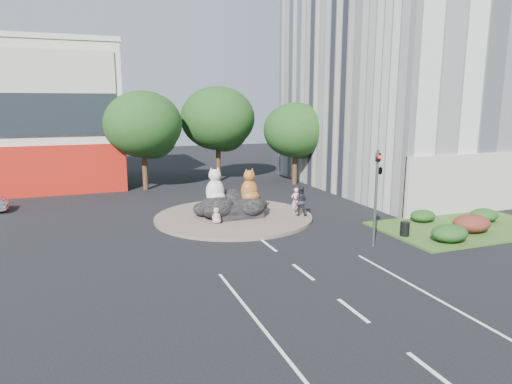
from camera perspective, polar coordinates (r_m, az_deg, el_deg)
ground at (r=20.36m, az=5.91°, el=-9.94°), size 120.00×120.00×0.00m
roundabout_island at (r=29.20m, az=-2.82°, el=-3.15°), size 10.00×10.00×0.20m
rock_plinth at (r=29.07m, az=-2.83°, el=-2.10°), size 3.20×2.60×0.90m
grass_verge at (r=29.56m, az=24.56°, el=-4.07°), size 10.00×6.00×0.12m
tree_left at (r=39.36m, az=-13.86°, el=7.84°), size 6.46×6.46×8.27m
tree_mid at (r=42.69m, az=-4.74°, el=8.77°), size 6.84×6.84×8.76m
tree_right at (r=41.10m, az=4.98°, el=7.38°), size 5.70×5.70×7.30m
hedge_near_green at (r=26.01m, az=23.05°, el=-4.77°), size 2.00×1.60×0.90m
hedge_red at (r=28.41m, az=25.35°, el=-3.57°), size 2.20×1.76×0.99m
hedge_mid_green at (r=31.21m, az=26.59°, el=-2.60°), size 1.80×1.44×0.81m
hedge_back_green at (r=29.73m, az=20.14°, el=-2.82°), size 1.60×1.28×0.72m
traffic_light at (r=23.66m, az=15.05°, el=1.81°), size 0.44×1.24×5.00m
street_lamp at (r=32.98m, az=20.08°, el=5.69°), size 2.34×0.22×8.06m
cat_white at (r=28.48m, az=-5.15°, el=0.84°), size 1.49×1.33×2.26m
cat_tabby at (r=28.74m, az=-0.85°, el=0.86°), size 1.47×1.33×2.14m
kitten_calico at (r=27.30m, az=-4.97°, el=-2.89°), size 0.75×0.70×1.00m
kitten_white at (r=28.77m, az=0.33°, el=-2.22°), size 0.69×0.65×0.90m
pedestrian_pink at (r=29.65m, az=4.98°, el=-1.08°), size 0.62×0.40×1.68m
pedestrian_dark at (r=29.10m, az=5.57°, el=-1.11°), size 1.17×1.12×1.90m
litter_bin at (r=26.29m, az=18.11°, el=-4.40°), size 0.67×0.67×0.78m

